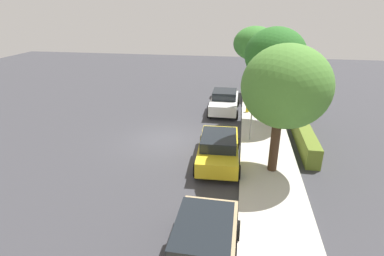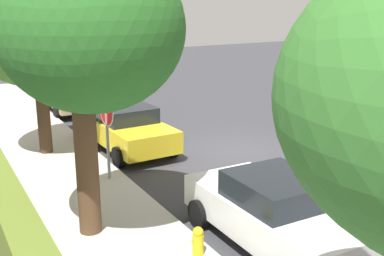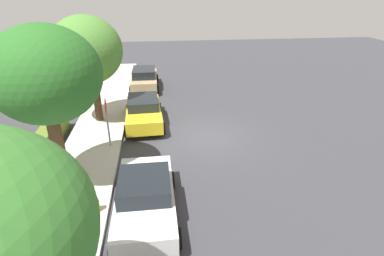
% 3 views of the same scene
% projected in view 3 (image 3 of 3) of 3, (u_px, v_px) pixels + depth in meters
% --- Properties ---
extents(ground_plane, '(60.00, 60.00, 0.00)m').
position_uv_depth(ground_plane, '(205.00, 136.00, 15.26)').
color(ground_plane, '#38383D').
extents(sidewalk_curb, '(32.00, 2.65, 0.14)m').
position_uv_depth(sidewalk_curb, '(95.00, 141.00, 14.62)').
color(sidewalk_curb, beige).
rests_on(sidewalk_curb, ground_plane).
extents(stop_sign, '(0.87, 0.09, 2.48)m').
position_uv_depth(stop_sign, '(106.00, 114.00, 13.40)').
color(stop_sign, gray).
rests_on(stop_sign, ground_plane).
extents(parked_car_yellow, '(4.39, 2.19, 1.48)m').
position_uv_depth(parked_car_yellow, '(144.00, 111.00, 16.33)').
color(parked_car_yellow, yellow).
rests_on(parked_car_yellow, ground_plane).
extents(parked_car_white, '(4.25, 2.05, 1.52)m').
position_uv_depth(parked_car_white, '(145.00, 197.00, 9.63)').
color(parked_car_white, white).
rests_on(parked_car_white, ground_plane).
extents(parked_car_tan, '(4.30, 2.07, 1.53)m').
position_uv_depth(parked_car_tan, '(144.00, 78.00, 22.08)').
color(parked_car_tan, tan).
rests_on(parked_car_tan, ground_plane).
extents(street_tree_mid_block, '(3.55, 3.55, 5.95)m').
position_uv_depth(street_tree_mid_block, '(46.00, 76.00, 9.58)').
color(street_tree_mid_block, '#513823').
rests_on(street_tree_mid_block, ground_plane).
extents(street_tree_far, '(3.64, 3.64, 5.71)m').
position_uv_depth(street_tree_far, '(86.00, 51.00, 15.13)').
color(street_tree_far, '#422D1E').
rests_on(street_tree_far, ground_plane).
extents(fire_hydrant, '(0.30, 0.22, 0.72)m').
position_uv_depth(fire_hydrant, '(96.00, 206.00, 9.85)').
color(fire_hydrant, gold).
rests_on(fire_hydrant, ground_plane).
extents(front_yard_hedge, '(7.66, 0.68, 1.02)m').
position_uv_depth(front_yard_hedge, '(37.00, 154.00, 12.61)').
color(front_yard_hedge, olive).
rests_on(front_yard_hedge, ground_plane).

